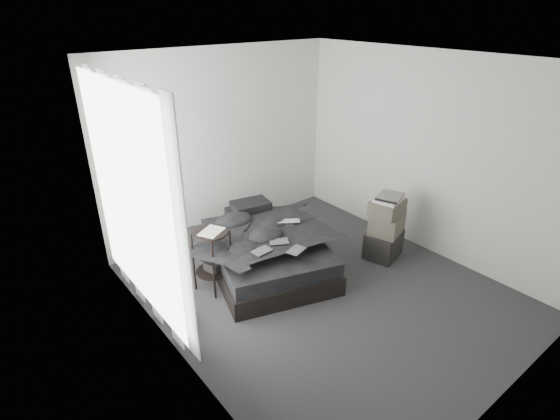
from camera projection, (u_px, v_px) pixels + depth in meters
floor at (322, 289)px, 5.19m from camera, size 3.60×4.20×0.01m
ceiling at (333, 60)px, 4.07m from camera, size 3.60×4.20×0.01m
wall_back at (222, 143)px, 6.11m from camera, size 3.60×0.01×2.60m
wall_front at (530, 276)px, 3.14m from camera, size 3.60×0.01×2.60m
wall_left at (170, 241)px, 3.62m from camera, size 0.01×4.20×2.60m
wall_right at (427, 155)px, 5.64m from camera, size 0.01×4.20×2.60m
window_left at (131, 200)px, 4.24m from camera, size 0.02×2.00×2.30m
curtain_left at (137, 205)px, 4.30m from camera, size 0.06×2.12×2.48m
bed at (266, 261)px, 5.55m from camera, size 1.79×2.07×0.24m
mattress at (266, 246)px, 5.45m from camera, size 1.73×2.00×0.19m
duvet at (267, 234)px, 5.33m from camera, size 1.68×1.81×0.20m
pillow_lower at (246, 213)px, 5.95m from camera, size 0.61×0.50×0.12m
pillow_upper at (251, 206)px, 5.90m from camera, size 0.55×0.43×0.11m
laptop at (289, 218)px, 5.46m from camera, size 0.33×0.31×0.02m
comic_a at (262, 246)px, 4.86m from camera, size 0.23×0.16×0.01m
comic_b at (279, 236)px, 5.05m from camera, size 0.26×0.23×0.01m
comic_c at (296, 244)px, 4.87m from camera, size 0.25×0.20×0.01m
side_stand at (212, 261)px, 5.08m from camera, size 0.51×0.51×0.74m
papers at (212, 232)px, 4.92m from camera, size 0.35×0.32×0.01m
floor_books at (186, 316)px, 4.64m from camera, size 0.16×0.21×0.14m
box_lower at (383, 244)px, 5.81m from camera, size 0.56×0.49×0.36m
box_mid at (387, 223)px, 5.68m from camera, size 0.54×0.48×0.27m
box_upper at (387, 207)px, 5.57m from camera, size 0.49×0.43×0.19m
art_book_white at (389, 199)px, 5.53m from camera, size 0.43×0.38×0.04m
art_book_snake at (390, 196)px, 5.51m from camera, size 0.43×0.39×0.03m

